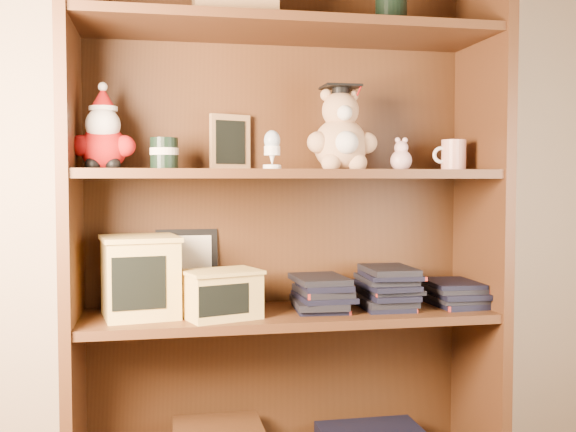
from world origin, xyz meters
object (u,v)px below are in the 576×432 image
grad_teddy_bear (341,137)px  teacher_mug (453,155)px  bookcase (284,229)px  treats_box (140,276)px

grad_teddy_bear → teacher_mug: bearing=1.2°
grad_teddy_bear → teacher_mug: 0.35m
bookcase → teacher_mug: 0.54m
grad_teddy_bear → teacher_mug: size_ratio=2.43×
bookcase → teacher_mug: size_ratio=15.82×
teacher_mug → bookcase: bearing=174.2°
treats_box → teacher_mug: bearing=0.1°
bookcase → grad_teddy_bear: bookcase is taller
teacher_mug → treats_box: bearing=-179.9°
treats_box → grad_teddy_bear: bearing=-0.7°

